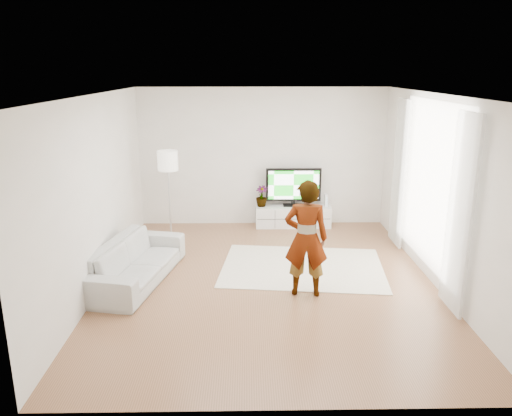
{
  "coord_description": "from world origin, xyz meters",
  "views": [
    {
      "loc": [
        -0.32,
        -7.06,
        3.15
      ],
      "look_at": [
        -0.18,
        0.4,
        1.06
      ],
      "focal_mm": 35.0,
      "sensor_mm": 36.0,
      "label": 1
    }
  ],
  "objects_px": {
    "rug": "(302,267)",
    "player": "(306,238)",
    "television": "(293,186)",
    "floor_lamp": "(168,165)",
    "media_console": "(293,216)",
    "sofa": "(135,261)"
  },
  "relations": [
    {
      "from": "rug",
      "to": "player",
      "type": "relative_size",
      "value": 1.55
    },
    {
      "from": "television",
      "to": "floor_lamp",
      "type": "height_order",
      "value": "floor_lamp"
    },
    {
      "from": "television",
      "to": "player",
      "type": "distance_m",
      "value": 3.26
    },
    {
      "from": "media_console",
      "to": "floor_lamp",
      "type": "bearing_deg",
      "value": -164.29
    },
    {
      "from": "sofa",
      "to": "floor_lamp",
      "type": "xyz_separation_m",
      "value": [
        0.24,
        2.02,
        1.11
      ]
    },
    {
      "from": "media_console",
      "to": "floor_lamp",
      "type": "distance_m",
      "value": 2.78
    },
    {
      "from": "rug",
      "to": "floor_lamp",
      "type": "distance_m",
      "value": 3.17
    },
    {
      "from": "rug",
      "to": "player",
      "type": "xyz_separation_m",
      "value": [
        -0.08,
        -1.0,
        0.85
      ]
    },
    {
      "from": "media_console",
      "to": "player",
      "type": "height_order",
      "value": "player"
    },
    {
      "from": "media_console",
      "to": "floor_lamp",
      "type": "relative_size",
      "value": 0.91
    },
    {
      "from": "media_console",
      "to": "television",
      "type": "relative_size",
      "value": 1.36
    },
    {
      "from": "player",
      "to": "floor_lamp",
      "type": "relative_size",
      "value": 1.0
    },
    {
      "from": "rug",
      "to": "floor_lamp",
      "type": "relative_size",
      "value": 1.55
    },
    {
      "from": "media_console",
      "to": "player",
      "type": "distance_m",
      "value": 3.29
    },
    {
      "from": "media_console",
      "to": "television",
      "type": "height_order",
      "value": "television"
    },
    {
      "from": "sofa",
      "to": "television",
      "type": "bearing_deg",
      "value": -32.65
    },
    {
      "from": "television",
      "to": "rug",
      "type": "bearing_deg",
      "value": -91.04
    },
    {
      "from": "rug",
      "to": "sofa",
      "type": "xyz_separation_m",
      "value": [
        -2.61,
        -0.47,
        0.31
      ]
    },
    {
      "from": "player",
      "to": "sofa",
      "type": "distance_m",
      "value": 2.64
    },
    {
      "from": "media_console",
      "to": "sofa",
      "type": "bearing_deg",
      "value": -134.5
    },
    {
      "from": "media_console",
      "to": "sofa",
      "type": "height_order",
      "value": "sofa"
    },
    {
      "from": "television",
      "to": "floor_lamp",
      "type": "distance_m",
      "value": 2.58
    }
  ]
}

